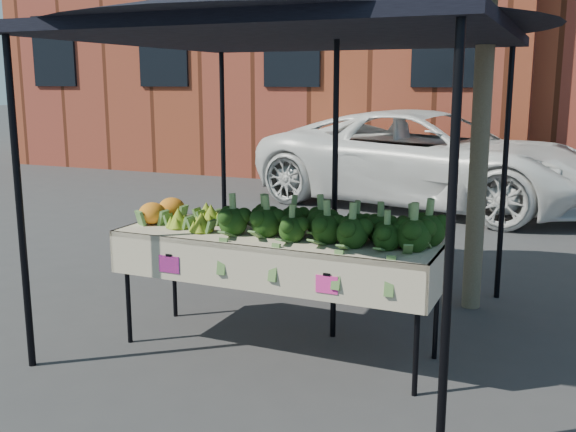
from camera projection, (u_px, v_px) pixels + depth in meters
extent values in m
plane|color=#343436|center=(310.00, 348.00, 5.05)|extent=(90.00, 90.00, 0.00)
cube|color=beige|center=(277.00, 293.00, 4.93)|extent=(2.41, 0.82, 0.90)
cube|color=#F22D8C|center=(169.00, 265.00, 4.78)|extent=(0.17, 0.01, 0.12)
cube|color=#F12D97|center=(327.00, 284.00, 4.31)|extent=(0.17, 0.01, 0.12)
ellipsoid|color=black|center=(329.00, 219.00, 4.68)|extent=(1.62, 0.59, 0.28)
ellipsoid|color=#8CA722|center=(200.00, 212.00, 5.11)|extent=(0.44, 0.58, 0.21)
ellipsoid|color=orange|center=(162.00, 209.00, 5.28)|extent=(0.24, 0.44, 0.19)
imported|color=white|center=(434.00, 30.00, 10.32)|extent=(2.05, 2.84, 5.59)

